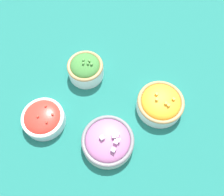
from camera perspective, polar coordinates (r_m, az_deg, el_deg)
ground_plane at (r=0.81m, az=-0.00°, el=-0.90°), size 3.00×3.00×0.00m
bowl_squash at (r=0.79m, az=11.00°, el=-1.15°), size 0.15×0.15×0.07m
bowl_red_onion at (r=0.74m, az=-0.95°, el=-9.80°), size 0.15×0.15×0.07m
bowl_cherry_tomatoes at (r=0.79m, az=-15.47°, el=-4.47°), size 0.13×0.13×0.06m
bowl_broccoli at (r=0.83m, az=-6.08°, el=6.77°), size 0.12×0.12×0.08m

